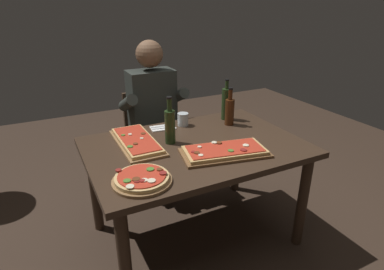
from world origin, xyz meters
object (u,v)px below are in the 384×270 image
(vinegar_bottle_green, at_px, (230,111))
(seated_diner, at_px, (154,112))
(diner_chair, at_px, (151,135))
(dining_table, at_px, (195,158))
(pizza_rectangular_left, at_px, (137,141))
(oil_bottle_amber, at_px, (170,125))
(pizza_rectangular_front, at_px, (225,151))
(pizza_round_far, at_px, (142,179))
(tumbler_near_camera, at_px, (183,120))
(wine_bottle_dark, at_px, (226,103))

(vinegar_bottle_green, relative_size, seated_diner, 0.22)
(vinegar_bottle_green, distance_m, diner_chair, 0.85)
(dining_table, height_order, pizza_rectangular_left, pizza_rectangular_left)
(oil_bottle_amber, relative_size, seated_diner, 0.24)
(dining_table, xyz_separation_m, pizza_rectangular_left, (-0.34, 0.18, 0.11))
(pizza_rectangular_front, height_order, oil_bottle_amber, oil_bottle_amber)
(pizza_rectangular_front, distance_m, oil_bottle_amber, 0.40)
(pizza_rectangular_left, relative_size, seated_diner, 0.41)
(seated_diner, bearing_deg, pizza_round_far, -113.63)
(dining_table, height_order, seated_diner, seated_diner)
(pizza_round_far, bearing_deg, tumbler_near_camera, 50.20)
(dining_table, height_order, pizza_rectangular_front, pizza_rectangular_front)
(dining_table, bearing_deg, pizza_round_far, -147.63)
(pizza_round_far, bearing_deg, seated_diner, 66.37)
(pizza_round_far, bearing_deg, oil_bottle_amber, 50.23)
(pizza_rectangular_front, distance_m, pizza_round_far, 0.57)
(vinegar_bottle_green, distance_m, tumbler_near_camera, 0.36)
(tumbler_near_camera, bearing_deg, vinegar_bottle_green, -23.68)
(wine_bottle_dark, xyz_separation_m, tumbler_near_camera, (-0.36, 0.03, -0.09))
(pizza_rectangular_front, bearing_deg, dining_table, 114.98)
(wine_bottle_dark, bearing_deg, pizza_rectangular_front, -122.67)
(pizza_rectangular_front, relative_size, pizza_rectangular_left, 1.05)
(pizza_rectangular_front, relative_size, oil_bottle_amber, 1.81)
(pizza_rectangular_left, height_order, oil_bottle_amber, oil_bottle_amber)
(wine_bottle_dark, bearing_deg, tumbler_near_camera, 175.98)
(vinegar_bottle_green, xyz_separation_m, diner_chair, (-0.41, 0.64, -0.36))
(pizza_rectangular_left, bearing_deg, pizza_rectangular_front, -41.70)
(pizza_rectangular_front, bearing_deg, seated_diner, 96.72)
(oil_bottle_amber, distance_m, seated_diner, 0.66)
(wine_bottle_dark, height_order, diner_chair, wine_bottle_dark)
(pizza_rectangular_left, distance_m, vinegar_bottle_green, 0.75)
(pizza_rectangular_left, distance_m, wine_bottle_dark, 0.80)
(dining_table, xyz_separation_m, seated_diner, (-0.01, 0.74, 0.10))
(dining_table, bearing_deg, tumbler_near_camera, 77.77)
(oil_bottle_amber, relative_size, vinegar_bottle_green, 1.10)
(pizza_rectangular_front, height_order, wine_bottle_dark, wine_bottle_dark)
(vinegar_bottle_green, bearing_deg, seated_diner, 128.52)
(wine_bottle_dark, bearing_deg, dining_table, -143.13)
(pizza_rectangular_front, height_order, diner_chair, diner_chair)
(diner_chair, distance_m, seated_diner, 0.28)
(oil_bottle_amber, height_order, tumbler_near_camera, oil_bottle_amber)
(oil_bottle_amber, bearing_deg, diner_chair, 80.93)
(pizza_round_far, relative_size, wine_bottle_dark, 0.98)
(vinegar_bottle_green, bearing_deg, tumbler_near_camera, 156.32)
(pizza_rectangular_left, distance_m, oil_bottle_amber, 0.25)
(wine_bottle_dark, xyz_separation_m, seated_diner, (-0.46, 0.40, -0.13))
(pizza_rectangular_front, relative_size, pizza_round_far, 1.82)
(vinegar_bottle_green, bearing_deg, pizza_round_far, -149.49)
(oil_bottle_amber, bearing_deg, tumbler_near_camera, 50.16)
(dining_table, bearing_deg, diner_chair, 90.98)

